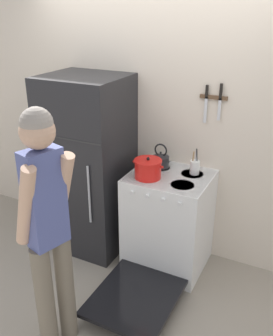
{
  "coord_description": "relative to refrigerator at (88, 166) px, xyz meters",
  "views": [
    {
      "loc": [
        1.38,
        -3.12,
        2.33
      ],
      "look_at": [
        0.04,
        -0.46,
        1.02
      ],
      "focal_mm": 40.0,
      "sensor_mm": 36.0,
      "label": 1
    }
  ],
  "objects": [
    {
      "name": "dutch_oven_pot",
      "position": [
        0.69,
        -0.1,
        0.15
      ],
      "size": [
        0.29,
        0.24,
        0.19
      ],
      "color": "red",
      "rests_on": "stove_range"
    },
    {
      "name": "utensil_jar",
      "position": [
        1.03,
        0.15,
        0.13
      ],
      "size": [
        0.09,
        0.09,
        0.24
      ],
      "color": "silver",
      "rests_on": "stove_range"
    },
    {
      "name": "refrigerator",
      "position": [
        0.0,
        0.0,
        0.0
      ],
      "size": [
        0.75,
        0.69,
        1.75
      ],
      "color": "black",
      "rests_on": "ground_plane"
    },
    {
      "name": "stove_range",
      "position": [
        0.85,
        -0.02,
        -0.41
      ],
      "size": [
        0.71,
        1.38,
        0.94
      ],
      "color": "white",
      "rests_on": "ground_plane"
    },
    {
      "name": "wall_back",
      "position": [
        0.55,
        0.36,
        0.4
      ],
      "size": [
        10.0,
        0.06,
        2.55
      ],
      "color": "beige",
      "rests_on": "ground_plane"
    },
    {
      "name": "tea_kettle",
      "position": [
        0.7,
        0.15,
        0.14
      ],
      "size": [
        0.2,
        0.16,
        0.23
      ],
      "color": "black",
      "rests_on": "stove_range"
    },
    {
      "name": "ground_plane",
      "position": [
        0.55,
        0.33,
        -0.87
      ],
      "size": [
        14.0,
        14.0,
        0.0
      ],
      "primitive_type": "plane",
      "color": "gray"
    },
    {
      "name": "person",
      "position": [
        0.49,
        -1.21,
        0.15
      ],
      "size": [
        0.35,
        0.42,
        1.8
      ],
      "rotation": [
        0.0,
        0.0,
        1.29
      ],
      "color": "#6B6051",
      "rests_on": "ground_plane"
    },
    {
      "name": "wall_knife_strip",
      "position": [
        1.1,
        0.32,
        0.73
      ],
      "size": [
        0.24,
        0.03,
        0.35
      ],
      "color": "brown"
    }
  ]
}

